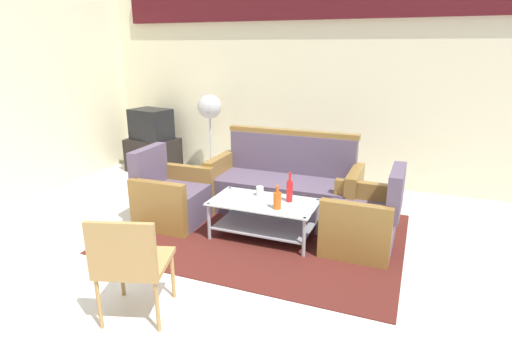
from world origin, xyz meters
TOP-DOWN VIEW (x-y plane):
  - ground_plane at (0.00, 0.00)m, footprint 14.00×14.00m
  - wall_back at (0.00, 3.05)m, footprint 6.52×0.19m
  - rug at (0.09, 0.93)m, footprint 2.96×2.20m
  - couch at (0.13, 1.63)m, footprint 1.80×0.74m
  - armchair_left at (-0.98, 0.85)m, footprint 0.72×0.78m
  - armchair_right at (1.16, 0.99)m, footprint 0.71×0.77m
  - coffee_table at (0.16, 0.85)m, footprint 1.10×0.60m
  - bottle_red at (0.40, 0.95)m, footprint 0.06×0.06m
  - bottle_orange at (0.35, 0.71)m, footprint 0.08×0.08m
  - cup at (0.05, 1.00)m, footprint 0.08×0.08m
  - tv_stand at (-2.41, 2.55)m, footprint 0.80×0.50m
  - television at (-2.41, 2.55)m, footprint 0.67×0.55m
  - pedestal_fan at (-1.37, 2.60)m, footprint 0.36×0.36m
  - wicker_chair at (-0.24, -0.80)m, footprint 0.60×0.60m

SIDE VIEW (x-z plane):
  - ground_plane at x=0.00m, z-range 0.00..0.00m
  - rug at x=0.09m, z-range 0.00..0.01m
  - tv_stand at x=-2.41m, z-range 0.00..0.52m
  - coffee_table at x=0.16m, z-range 0.07..0.47m
  - armchair_left at x=-0.98m, z-range -0.14..0.71m
  - armchair_right at x=1.16m, z-range -0.14..0.71m
  - couch at x=0.13m, z-range -0.16..0.80m
  - cup at x=0.05m, z-range 0.41..0.51m
  - wicker_chair at x=-0.24m, z-range 0.07..0.91m
  - bottle_orange at x=0.35m, z-range 0.38..0.62m
  - bottle_red at x=0.40m, z-range 0.37..0.69m
  - television at x=-2.41m, z-range 0.52..1.00m
  - pedestal_fan at x=-1.37m, z-range 0.38..1.65m
  - wall_back at x=0.00m, z-range 0.08..2.88m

